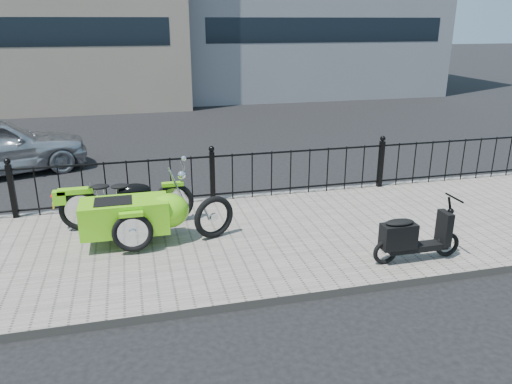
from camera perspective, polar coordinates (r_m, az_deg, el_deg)
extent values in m
plane|color=black|center=(8.48, -3.44, -4.65)|extent=(120.00, 120.00, 0.00)
cube|color=slate|center=(8.00, -2.76, -5.66)|extent=(30.00, 3.80, 0.12)
cube|color=gray|center=(9.77, -5.06, -1.02)|extent=(30.00, 0.10, 0.12)
cylinder|color=black|center=(9.36, -5.08, 4.04)|extent=(14.00, 0.04, 0.04)
cylinder|color=black|center=(9.58, -4.95, -0.29)|extent=(14.00, 0.04, 0.04)
cube|color=black|center=(9.59, -26.10, 0.06)|extent=(0.09, 0.09, 0.96)
sphere|color=black|center=(9.45, -26.57, 3.16)|extent=(0.11, 0.11, 0.11)
cube|color=black|center=(9.47, -5.01, 1.77)|extent=(0.09, 0.09, 0.96)
sphere|color=black|center=(9.32, -5.11, 4.93)|extent=(0.11, 0.11, 0.11)
cube|color=black|center=(10.57, 14.06, 3.11)|extent=(0.09, 0.09, 0.96)
sphere|color=black|center=(10.44, 14.30, 5.95)|extent=(0.11, 0.11, 0.11)
cube|color=black|center=(22.30, 8.33, 17.85)|extent=(10.50, 0.06, 1.00)
torus|color=black|center=(8.60, -9.40, -1.19)|extent=(0.69, 0.09, 0.69)
torus|color=black|center=(8.62, -19.36, -1.99)|extent=(0.69, 0.09, 0.69)
torus|color=black|center=(7.52, -13.91, -4.55)|extent=(0.60, 0.08, 0.60)
cube|color=gray|center=(8.57, -14.40, -1.47)|extent=(0.34, 0.22, 0.24)
cylinder|color=black|center=(8.60, -14.36, -1.91)|extent=(1.40, 0.04, 0.04)
ellipsoid|color=black|center=(8.49, -13.72, 0.11)|extent=(0.54, 0.29, 0.26)
cylinder|color=silver|center=(8.42, -8.40, 2.87)|extent=(0.03, 0.56, 0.03)
cylinder|color=silver|center=(8.50, -9.11, 0.80)|extent=(0.25, 0.04, 0.59)
sphere|color=silver|center=(8.46, -8.49, 1.95)|extent=(0.15, 0.15, 0.15)
cube|color=#6ED514|center=(8.49, -9.52, 0.90)|extent=(0.36, 0.12, 0.06)
cube|color=#6ED514|center=(8.52, -19.94, 0.12)|extent=(0.55, 0.16, 0.08)
ellipsoid|color=black|center=(8.46, -15.26, 0.63)|extent=(0.31, 0.22, 0.08)
ellipsoid|color=black|center=(8.47, -17.43, 0.58)|extent=(0.31, 0.22, 0.08)
sphere|color=red|center=(8.58, -22.21, -0.45)|extent=(0.07, 0.07, 0.07)
cube|color=gold|center=(8.74, -22.12, -1.36)|extent=(0.02, 0.14, 0.10)
cube|color=#6ED514|center=(7.83, -14.77, -2.66)|extent=(1.30, 0.62, 0.50)
ellipsoid|color=#6ED514|center=(7.83, -10.04, -2.10)|extent=(0.65, 0.60, 0.54)
cube|color=black|center=(7.76, -16.01, -1.17)|extent=(0.55, 0.43, 0.06)
cube|color=#6ED514|center=(7.41, -14.09, -2.50)|extent=(0.34, 0.11, 0.06)
torus|color=black|center=(7.83, 21.02, -5.61)|extent=(0.37, 0.06, 0.37)
torus|color=black|center=(7.32, 14.56, -6.63)|extent=(0.37, 0.06, 0.37)
cube|color=black|center=(7.56, 17.91, -6.02)|extent=(0.91, 0.20, 0.09)
cube|color=black|center=(7.32, 15.96, -4.86)|extent=(0.50, 0.24, 0.36)
ellipsoid|color=black|center=(7.24, 16.10, -3.35)|extent=(0.42, 0.21, 0.08)
cube|color=black|center=(7.68, 20.70, -3.88)|extent=(0.11, 0.27, 0.50)
cylinder|color=black|center=(7.62, 21.33, -1.94)|extent=(0.14, 0.04, 0.40)
cylinder|color=black|center=(7.58, 21.72, -0.63)|extent=(0.03, 0.40, 0.03)
torus|color=black|center=(7.89, -4.83, -2.87)|extent=(0.68, 0.33, 0.69)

